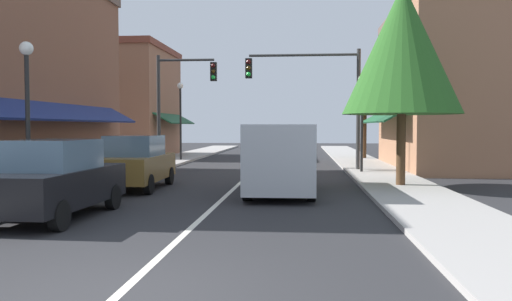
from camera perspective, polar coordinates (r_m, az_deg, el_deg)
The scene contains 16 objects.
ground_plane at distance 24.02m, azimuth -0.27°, elevation -2.24°, with size 80.00×80.00×0.00m, color #28282B.
sidewalk_left at distance 25.12m, azimuth -12.86°, elevation -1.96°, with size 2.60×56.00×0.12m, color #A39E99.
sidewalk_right at distance 24.13m, azimuth 12.86°, elevation -2.14°, with size 2.60×56.00×0.12m, color #A39E99.
lane_center_stripe at distance 24.01m, azimuth -0.27°, elevation -2.24°, with size 0.14×52.00×0.01m, color silver.
storefront_right_block at distance 26.93m, azimuth 21.19°, elevation 6.43°, with size 7.01×10.20×7.81m.
storefront_far_left at distance 35.88m, azimuth -14.28°, elevation 5.25°, with size 6.96×8.20×7.43m.
parked_car_nearest_left at distance 12.29m, azimuth -21.52°, elevation -3.03°, with size 1.86×4.14×1.77m.
parked_car_second_left at distance 17.31m, azimuth -13.23°, elevation -1.31°, with size 1.87×4.14×1.77m.
van_in_lane at distance 15.70m, azimuth 2.75°, elevation -0.66°, with size 2.07×5.21×2.12m.
traffic_signal_mast_arm at distance 23.65m, azimuth 6.93°, elevation 6.94°, with size 5.23×0.50×5.57m.
traffic_signal_left_corner at distance 25.50m, azimuth -8.71°, elevation 6.26°, with size 3.02×0.50×5.56m.
street_lamp_left_near at distance 14.82m, azimuth -24.12°, elevation 5.83°, with size 0.36×0.36×4.29m.
street_lamp_right_mid at distance 22.53m, azimuth 11.73°, elevation 4.82°, with size 0.36×0.36×4.27m.
street_lamp_left_far at distance 30.52m, azimuth -8.41°, elevation 4.68°, with size 0.36×0.36×4.64m.
tree_right_near at distance 17.88m, azimuth 15.97°, elevation 10.79°, with size 3.91×3.91×6.78m.
tree_right_far at distance 32.44m, azimuth 11.99°, elevation 6.47°, with size 2.49×2.49×5.65m.
Camera 1 is at (2.23, -5.82, 2.06)m, focal length 35.93 mm.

